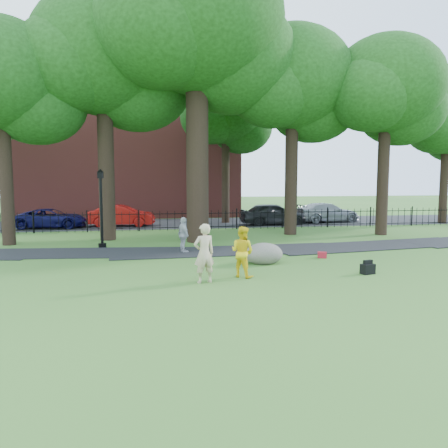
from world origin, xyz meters
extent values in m
plane|color=#346122|center=(0.00, 0.00, 0.00)|extent=(120.00, 120.00, 0.00)
cube|color=black|center=(1.00, 3.90, 0.00)|extent=(36.07, 3.85, 0.03)
cube|color=black|center=(0.00, 16.00, 0.00)|extent=(80.00, 7.00, 0.02)
cube|color=black|center=(0.00, 12.00, 1.02)|extent=(44.00, 0.04, 0.04)
cube|color=black|center=(0.00, 12.00, 0.18)|extent=(44.00, 0.04, 0.04)
cube|color=brown|center=(-4.00, 24.00, 6.00)|extent=(18.00, 8.00, 12.00)
cylinder|color=black|center=(0.00, 7.00, 5.25)|extent=(1.10, 1.10, 10.50)
ellipsoid|color=#15340E|center=(0.00, 7.00, 10.80)|extent=(8.40, 8.40, 7.14)
ellipsoid|color=#15340E|center=(1.89, 8.05, 9.30)|extent=(6.72, 6.72, 5.71)
ellipsoid|color=#15340E|center=(-1.68, 6.16, 9.90)|extent=(6.30, 6.30, 5.36)
cylinder|color=black|center=(-9.00, 7.50, 3.85)|extent=(0.60, 0.60, 7.70)
ellipsoid|color=#15340E|center=(-9.00, 7.50, 7.92)|extent=(6.00, 6.00, 5.10)
ellipsoid|color=#15340E|center=(-7.65, 8.25, 6.82)|extent=(4.80, 4.80, 4.08)
cylinder|color=black|center=(-4.50, 8.50, 4.55)|extent=(0.80, 0.80, 9.10)
ellipsoid|color=#15340E|center=(-4.50, 8.50, 9.36)|extent=(7.20, 7.20, 6.12)
ellipsoid|color=#15340E|center=(-2.88, 9.40, 8.06)|extent=(5.76, 5.76, 4.90)
ellipsoid|color=#15340E|center=(-5.94, 7.78, 8.58)|extent=(5.40, 5.40, 4.59)
cylinder|color=black|center=(5.50, 9.00, 4.20)|extent=(0.70, 0.70, 8.40)
ellipsoid|color=#15340E|center=(5.50, 9.00, 8.64)|extent=(6.60, 6.60, 5.61)
ellipsoid|color=#15340E|center=(6.98, 9.82, 7.44)|extent=(5.28, 5.28, 4.49)
ellipsoid|color=#15340E|center=(4.18, 8.34, 7.92)|extent=(4.95, 4.95, 4.21)
cylinder|color=black|center=(10.50, 8.00, 4.02)|extent=(0.64, 0.64, 8.05)
ellipsoid|color=#15340E|center=(10.50, 8.00, 8.28)|extent=(6.20, 6.20, 5.27)
ellipsoid|color=#15340E|center=(11.89, 8.78, 7.13)|extent=(4.96, 4.96, 4.22)
ellipsoid|color=#15340E|center=(9.26, 7.38, 7.59)|extent=(4.65, 4.65, 3.95)
imported|color=tan|center=(-0.78, -1.65, 0.90)|extent=(0.75, 0.58, 1.81)
imported|color=yellow|center=(0.53, -1.08, 0.82)|extent=(1.00, 1.00, 1.64)
imported|color=#AAAAAF|center=(-0.97, 3.86, 0.76)|extent=(0.65, 0.97, 1.52)
ellipsoid|color=#5D564E|center=(1.80, 0.98, 0.42)|extent=(1.68, 1.45, 0.83)
cylinder|color=black|center=(-4.53, 5.87, 1.58)|extent=(0.12, 0.12, 3.16)
cylinder|color=black|center=(-4.53, 5.87, 0.10)|extent=(0.36, 0.36, 0.20)
cube|color=black|center=(-4.53, 5.87, 3.31)|extent=(0.26, 0.26, 0.30)
cone|color=black|center=(-4.53, 5.87, 3.51)|extent=(0.32, 0.32, 0.16)
cube|color=black|center=(4.72, -1.37, 0.17)|extent=(0.51, 0.40, 0.33)
cube|color=maroon|center=(4.38, 1.66, 0.12)|extent=(0.41, 0.34, 0.24)
imported|color=#9E0F0C|center=(-4.18, 14.84, 0.71)|extent=(4.43, 1.98, 1.41)
imported|color=#0C0C3D|center=(-8.55, 14.61, 0.62)|extent=(4.54, 2.27, 1.23)
imported|color=black|center=(5.94, 14.04, 0.76)|extent=(4.45, 1.81, 1.51)
imported|color=gray|center=(10.28, 15.13, 0.70)|extent=(5.03, 2.58, 1.40)
camera|label=1|loc=(-2.40, -14.57, 3.15)|focal=35.00mm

